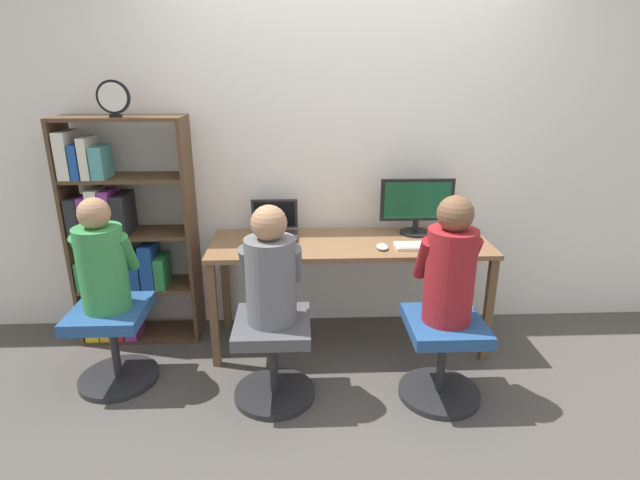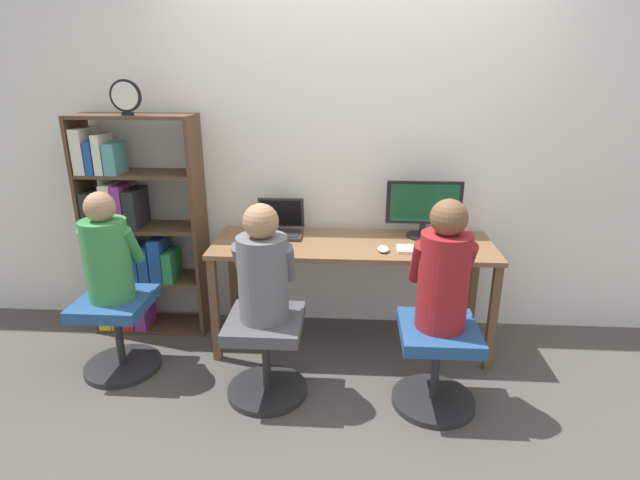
{
  "view_description": "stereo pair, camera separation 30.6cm",
  "coord_description": "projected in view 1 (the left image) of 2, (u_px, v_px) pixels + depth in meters",
  "views": [
    {
      "loc": [
        -0.32,
        -2.76,
        1.81
      ],
      "look_at": [
        -0.2,
        0.13,
        0.81
      ],
      "focal_mm": 28.0,
      "sensor_mm": 36.0,
      "label": 1
    },
    {
      "loc": [
        -0.02,
        -2.76,
        1.81
      ],
      "look_at": [
        -0.2,
        0.13,
        0.81
      ],
      "focal_mm": 28.0,
      "sensor_mm": 36.0,
      "label": 2
    }
  ],
  "objects": [
    {
      "name": "laptop",
      "position": [
        274.0,
        229.0,
        3.35
      ],
      "size": [
        0.31,
        0.28,
        0.24
      ],
      "color": "#2D2D30",
      "rests_on": "desk"
    },
    {
      "name": "bookshelf",
      "position": [
        119.0,
        244.0,
        3.32
      ],
      "size": [
        0.8,
        0.3,
        1.53
      ],
      "color": "#513823",
      "rests_on": "ground_plane"
    },
    {
      "name": "ground_plane",
      "position": [
        352.0,
        365.0,
        3.21
      ],
      "size": [
        14.0,
        14.0,
        0.0
      ],
      "primitive_type": "plane",
      "color": "#4C4742"
    },
    {
      "name": "desk_clock",
      "position": [
        113.0,
        98.0,
        2.95
      ],
      "size": [
        0.2,
        0.03,
        0.22
      ],
      "color": "black",
      "rests_on": "bookshelf"
    },
    {
      "name": "wall_back",
      "position": [
        346.0,
        146.0,
        3.41
      ],
      "size": [
        10.0,
        0.05,
        2.6
      ],
      "color": "white",
      "rests_on": "ground_plane"
    },
    {
      "name": "person_at_laptop",
      "position": [
        271.0,
        271.0,
        2.65
      ],
      "size": [
        0.34,
        0.31,
        0.65
      ],
      "color": "slate",
      "rests_on": "office_chair_right"
    },
    {
      "name": "keyboard",
      "position": [
        431.0,
        246.0,
        3.14
      ],
      "size": [
        0.46,
        0.14,
        0.03
      ],
      "color": "silver",
      "rests_on": "desk"
    },
    {
      "name": "desktop_monitor",
      "position": [
        417.0,
        206.0,
        3.35
      ],
      "size": [
        0.49,
        0.21,
        0.38
      ],
      "color": "black",
      "rests_on": "desk"
    },
    {
      "name": "person_near_shelf",
      "position": [
        102.0,
        261.0,
        2.8
      ],
      "size": [
        0.32,
        0.3,
        0.66
      ],
      "color": "#388C47",
      "rests_on": "office_chair_side"
    },
    {
      "name": "computer_mouse_by_keyboard",
      "position": [
        382.0,
        247.0,
        3.12
      ],
      "size": [
        0.07,
        0.11,
        0.03
      ],
      "color": "silver",
      "rests_on": "desk"
    },
    {
      "name": "office_chair_side",
      "position": [
        113.0,
        339.0,
        2.96
      ],
      "size": [
        0.47,
        0.47,
        0.49
      ],
      "color": "#262628",
      "rests_on": "ground_plane"
    },
    {
      "name": "office_chair_right",
      "position": [
        273.0,
        353.0,
        2.81
      ],
      "size": [
        0.47,
        0.47,
        0.49
      ],
      "color": "#262628",
      "rests_on": "ground_plane"
    },
    {
      "name": "person_at_monitor",
      "position": [
        450.0,
        266.0,
        2.65
      ],
      "size": [
        0.33,
        0.31,
        0.7
      ],
      "color": "maroon",
      "rests_on": "office_chair_left"
    },
    {
      "name": "office_chair_left",
      "position": [
        443.0,
        352.0,
        2.82
      ],
      "size": [
        0.47,
        0.47,
        0.49
      ],
      "color": "#262628",
      "rests_on": "ground_plane"
    },
    {
      "name": "desk",
      "position": [
        350.0,
        253.0,
        3.28
      ],
      "size": [
        1.81,
        0.6,
        0.73
      ],
      "color": "brown",
      "rests_on": "ground_plane"
    }
  ]
}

